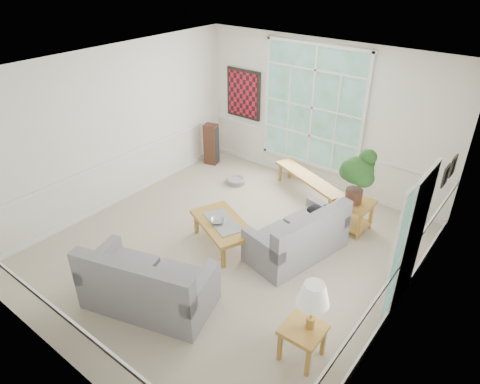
# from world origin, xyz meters

# --- Properties ---
(floor) EXTENTS (5.50, 6.00, 0.01)m
(floor) POSITION_xyz_m (0.00, 0.00, -0.01)
(floor) COLOR #ACA18D
(floor) RESTS_ON ground
(ceiling) EXTENTS (5.50, 6.00, 0.02)m
(ceiling) POSITION_xyz_m (0.00, 0.00, 3.00)
(ceiling) COLOR white
(ceiling) RESTS_ON ground
(wall_back) EXTENTS (5.50, 0.02, 3.00)m
(wall_back) POSITION_xyz_m (0.00, 3.00, 1.50)
(wall_back) COLOR white
(wall_back) RESTS_ON ground
(wall_front) EXTENTS (5.50, 0.02, 3.00)m
(wall_front) POSITION_xyz_m (0.00, -3.00, 1.50)
(wall_front) COLOR white
(wall_front) RESTS_ON ground
(wall_left) EXTENTS (0.02, 6.00, 3.00)m
(wall_left) POSITION_xyz_m (-2.75, 0.00, 1.50)
(wall_left) COLOR white
(wall_left) RESTS_ON ground
(wall_right) EXTENTS (0.02, 6.00, 3.00)m
(wall_right) POSITION_xyz_m (2.75, 0.00, 1.50)
(wall_right) COLOR white
(wall_right) RESTS_ON ground
(window_back) EXTENTS (2.30, 0.08, 2.40)m
(window_back) POSITION_xyz_m (-0.20, 2.96, 1.65)
(window_back) COLOR white
(window_back) RESTS_ON wall_back
(entry_door) EXTENTS (0.08, 0.90, 2.10)m
(entry_door) POSITION_xyz_m (2.71, 0.60, 1.05)
(entry_door) COLOR white
(entry_door) RESTS_ON floor
(door_sidelight) EXTENTS (0.08, 0.26, 1.90)m
(door_sidelight) POSITION_xyz_m (2.71, -0.03, 1.15)
(door_sidelight) COLOR white
(door_sidelight) RESTS_ON wall_right
(wall_art) EXTENTS (0.90, 0.06, 1.10)m
(wall_art) POSITION_xyz_m (-1.95, 2.95, 1.60)
(wall_art) COLOR maroon
(wall_art) RESTS_ON wall_back
(wall_frame_near) EXTENTS (0.04, 0.26, 0.32)m
(wall_frame_near) POSITION_xyz_m (2.71, 1.75, 1.55)
(wall_frame_near) COLOR black
(wall_frame_near) RESTS_ON wall_right
(wall_frame_far) EXTENTS (0.04, 0.26, 0.32)m
(wall_frame_far) POSITION_xyz_m (2.71, 2.15, 1.55)
(wall_frame_far) COLOR black
(wall_frame_far) RESTS_ON wall_right
(loveseat_right) EXTENTS (1.21, 1.80, 0.89)m
(loveseat_right) POSITION_xyz_m (0.97, 0.59, 0.45)
(loveseat_right) COLOR slate
(loveseat_right) RESTS_ON floor
(loveseat_front) EXTENTS (1.98, 1.40, 0.97)m
(loveseat_front) POSITION_xyz_m (-0.06, -1.67, 0.48)
(loveseat_front) COLOR slate
(loveseat_front) RESTS_ON floor
(coffee_table) EXTENTS (1.41, 1.12, 0.46)m
(coffee_table) POSITION_xyz_m (-0.14, 0.03, 0.23)
(coffee_table) COLOR #A2762F
(coffee_table) RESTS_ON floor
(pewter_bowl) EXTENTS (0.41, 0.41, 0.07)m
(pewter_bowl) POSITION_xyz_m (-0.19, -0.03, 0.50)
(pewter_bowl) COLOR #9D9DA2
(pewter_bowl) RESTS_ON coffee_table
(window_bench) EXTENTS (1.84, 1.03, 0.43)m
(window_bench) POSITION_xyz_m (0.17, 2.37, 0.21)
(window_bench) COLOR #A2762F
(window_bench) RESTS_ON floor
(end_table) EXTENTS (0.60, 0.60, 0.59)m
(end_table) POSITION_xyz_m (1.41, 1.82, 0.29)
(end_table) COLOR #A2762F
(end_table) RESTS_ON floor
(houseplant) EXTENTS (0.72, 0.72, 1.01)m
(houseplant) POSITION_xyz_m (1.38, 1.77, 1.09)
(houseplant) COLOR #214C1C
(houseplant) RESTS_ON end_table
(side_table) EXTENTS (0.50, 0.50, 0.50)m
(side_table) POSITION_xyz_m (2.12, -1.15, 0.25)
(side_table) COLOR #A2762F
(side_table) RESTS_ON floor
(table_lamp) EXTENTS (0.40, 0.40, 0.67)m
(table_lamp) POSITION_xyz_m (2.17, -1.09, 0.84)
(table_lamp) COLOR white
(table_lamp) RESTS_ON side_table
(pet_bed) EXTENTS (0.55, 0.55, 0.12)m
(pet_bed) POSITION_xyz_m (-1.33, 1.88, 0.06)
(pet_bed) COLOR gray
(pet_bed) RESTS_ON floor
(floor_speaker) EXTENTS (0.35, 0.30, 0.96)m
(floor_speaker) POSITION_xyz_m (-2.40, 2.32, 0.48)
(floor_speaker) COLOR #432419
(floor_speaker) RESTS_ON floor
(cat) EXTENTS (0.46, 0.41, 0.18)m
(cat) POSITION_xyz_m (1.00, 1.18, 0.55)
(cat) COLOR black
(cat) RESTS_ON loveseat_right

